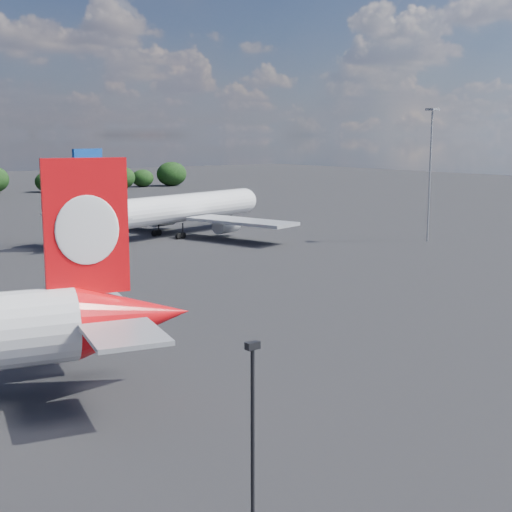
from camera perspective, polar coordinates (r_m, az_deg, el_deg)
china_southern_airliner at (r=118.73m, az=-6.79°, el=3.68°), size 44.53×42.69×14.76m
apron_lamp_post at (r=28.21m, az=-0.27°, el=-14.48°), size 0.55×0.30×9.03m
floodlight_mast_near at (r=115.73m, az=13.80°, el=7.84°), size 1.60×1.60×20.80m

